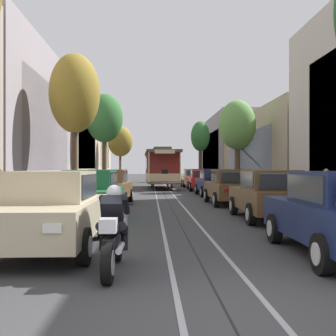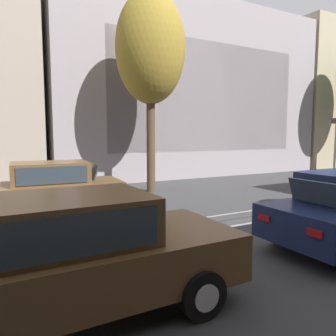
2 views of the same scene
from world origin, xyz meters
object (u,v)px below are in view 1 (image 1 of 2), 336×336
Objects in this scene: parked_car_red_fifth_right at (202,180)px; cable_car_trolley at (161,168)px; parked_car_brown_second_right at (269,195)px; street_tree_kerb_right_mid at (200,137)px; pedestrian_on_left_pavement at (326,185)px; motorcycle_with_rider at (114,231)px; street_tree_kerb_left_mid at (104,119)px; pedestrian_crossing_far at (103,175)px; parked_car_navy_fourth_right at (214,182)px; parked_car_brown_mid_right at (231,187)px; street_tree_kerb_right_second at (237,126)px; parked_car_green_second_left at (91,194)px; street_tree_kerb_left_second at (75,94)px; street_tree_kerb_left_fourth at (120,142)px; fire_hydrant at (54,201)px; parked_car_brown_mid_left at (108,187)px; parked_car_beige_near_left at (51,210)px; parked_car_beige_sixth_right at (193,178)px.

parked_car_red_fifth_right is 0.48× the size of cable_car_trolley.
street_tree_kerb_right_mid is at bearing 86.44° from parked_car_brown_second_right.
parked_car_red_fifth_right is 2.73× the size of pedestrian_on_left_pavement.
motorcycle_with_rider is at bearing -127.26° from pedestrian_on_left_pavement.
pedestrian_crossing_far is at bearing 98.70° from street_tree_kerb_left_mid.
cable_car_trolley is at bearing 106.95° from parked_car_navy_fourth_right.
parked_car_red_fifth_right is 2.21× the size of motorcycle_with_rider.
street_tree_kerb_right_second is (2.47, 10.11, 3.81)m from parked_car_brown_mid_right.
parked_car_green_second_left and parked_car_brown_mid_right have the same top height.
parked_car_brown_second_right is 0.52× the size of street_tree_kerb_left_mid.
parked_car_green_second_left is 0.55× the size of street_tree_kerb_left_second.
cable_car_trolley is 5.68× the size of pedestrian_on_left_pavement.
parked_car_navy_fourth_right is 0.61× the size of street_tree_kerb_left_fourth.
parked_car_brown_mid_right is 2.71× the size of pedestrian_on_left_pavement.
street_tree_kerb_left_second is 4.99× the size of pedestrian_crossing_far.
street_tree_kerb_left_fourth is 38.64m from fire_hydrant.
street_tree_kerb_right_mid is (2.43, 31.11, 4.60)m from parked_car_brown_mid_right.
street_tree_kerb_right_mid is (8.01, 35.93, 4.60)m from parked_car_green_second_left.
parked_car_brown_second_right is 2.21× the size of motorcycle_with_rider.
street_tree_kerb_left_second is at bearing 102.53° from motorcycle_with_rider.
fire_hydrant is at bearing -169.45° from pedestrian_on_left_pavement.
street_tree_kerb_left_second is 4.99× the size of pedestrian_on_left_pavement.
street_tree_kerb_left_fourth is at bearing 86.31° from pedestrian_crossing_far.
parked_car_brown_mid_left is 0.60× the size of street_tree_kerb_right_mid.
parked_car_red_fifth_right is at bearing 144.96° from street_tree_kerb_right_second.
parked_car_beige_near_left is 0.99× the size of parked_car_green_second_left.
street_tree_kerb_left_second is at bearing -115.63° from cable_car_trolley.
street_tree_kerb_left_fourth reaches higher than pedestrian_on_left_pavement.
parked_car_beige_sixth_right is 5.22× the size of fire_hydrant.
street_tree_kerb_right_mid is 0.80× the size of cable_car_trolley.
parked_car_brown_mid_right is 0.68× the size of street_tree_kerb_right_second.
parked_car_beige_near_left reaches higher than fire_hydrant.
parked_car_green_second_left is at bearing -46.20° from fire_hydrant.
parked_car_brown_mid_right is 31.54m from street_tree_kerb_right_mid.
pedestrian_on_left_pavement reaches higher than parked_car_green_second_left.
street_tree_kerb_left_second is (-7.86, 4.72, 4.98)m from parked_car_brown_mid_right.
motorcycle_with_rider is 13.35m from pedestrian_on_left_pavement.
parked_car_green_second_left is 1.00× the size of parked_car_red_fifth_right.
parked_car_navy_fourth_right is 11.70m from parked_car_beige_sixth_right.
parked_car_brown_mid_right is 0.61× the size of street_tree_kerb_left_fourth.
parked_car_brown_second_right is at bearing -72.07° from street_tree_kerb_left_mid.
parked_car_green_second_left and parked_car_brown_second_right have the same top height.
street_tree_kerb_right_second is (2.38, -7.36, 3.81)m from parked_car_beige_sixth_right.
street_tree_kerb_left_mid reaches higher than parked_car_green_second_left.
parked_car_beige_sixth_right is 0.54× the size of street_tree_kerb_left_second.
parked_car_beige_sixth_right is 9.78m from street_tree_kerb_left_mid.
parked_car_brown_second_right is 22.90m from parked_car_beige_sixth_right.
street_tree_kerb_right_mid is 32.59m from pedestrian_on_left_pavement.
parked_car_beige_sixth_right is at bearing -66.53° from street_tree_kerb_left_fourth.
parked_car_brown_second_right is (5.73, -0.60, 0.00)m from parked_car_green_second_left.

